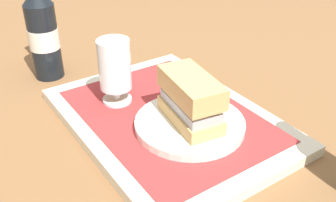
% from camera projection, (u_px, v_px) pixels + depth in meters
% --- Properties ---
extents(ground_plane, '(3.00, 3.00, 0.00)m').
position_uv_depth(ground_plane, '(168.00, 124.00, 0.72)').
color(ground_plane, brown).
extents(tray, '(0.44, 0.32, 0.02)m').
position_uv_depth(tray, '(168.00, 120.00, 0.71)').
color(tray, beige).
rests_on(tray, ground_plane).
extents(placemat, '(0.38, 0.27, 0.00)m').
position_uv_depth(placemat, '(168.00, 115.00, 0.71)').
color(placemat, '#9E2D2D').
rests_on(placemat, tray).
extents(plate, '(0.19, 0.19, 0.01)m').
position_uv_depth(plate, '(190.00, 124.00, 0.67)').
color(plate, silver).
rests_on(plate, placemat).
extents(sandwich, '(0.14, 0.08, 0.08)m').
position_uv_depth(sandwich, '(190.00, 98.00, 0.65)').
color(sandwich, tan).
rests_on(sandwich, plate).
extents(beer_glass, '(0.06, 0.06, 0.12)m').
position_uv_depth(beer_glass, '(115.00, 69.00, 0.71)').
color(beer_glass, silver).
rests_on(beer_glass, placemat).
extents(beer_bottle, '(0.07, 0.07, 0.27)m').
position_uv_depth(beer_bottle, '(43.00, 32.00, 0.83)').
color(beer_bottle, black).
rests_on(beer_bottle, ground_plane).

